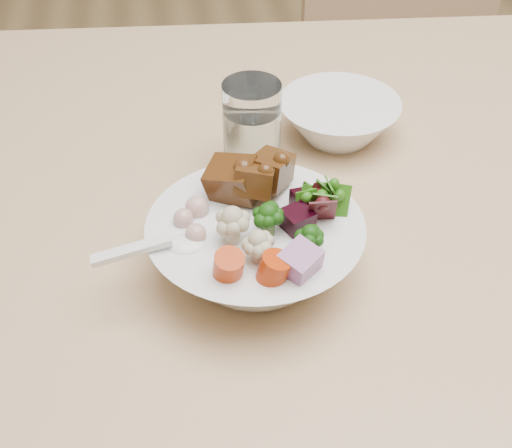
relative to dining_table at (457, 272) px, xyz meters
name	(u,v)px	position (x,y,z in m)	size (l,w,h in m)	color
dining_table	(457,272)	(0.00, 0.00, 0.00)	(1.84, 1.14, 0.83)	tan
chair_far	(406,120)	(0.19, 0.68, -0.24)	(0.42, 0.42, 0.90)	tan
food_bowl	(257,244)	(-0.24, -0.05, 0.12)	(0.21, 0.21, 0.11)	white
soup_spoon	(172,247)	(-0.32, -0.06, 0.15)	(0.11, 0.03, 0.02)	white
water_glass	(252,133)	(-0.22, 0.12, 0.14)	(0.07, 0.07, 0.11)	white
side_bowl	(339,119)	(-0.11, 0.18, 0.11)	(0.15, 0.15, 0.05)	white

